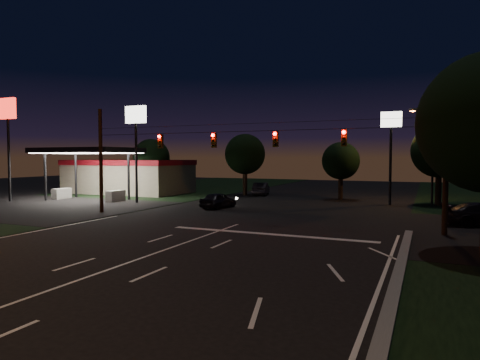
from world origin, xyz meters
The scene contains 17 objects.
ground centered at (0.00, 0.00, 0.00)m, with size 140.00×140.00×0.00m, color black.
cross_street_left centered at (-20.00, 16.00, 0.00)m, with size 20.00×16.00×0.02m, color black.
stop_bar centered at (3.00, 11.50, 0.01)m, with size 12.00×0.50×0.01m, color silver.
utility_pole_right centered at (12.00, 15.00, 0.00)m, with size 0.30×0.30×9.00m, color black.
utility_pole_left centered at (-12.00, 15.00, 0.00)m, with size 0.28×0.28×8.00m, color black.
signal_span centered at (0.00, 14.96, 5.50)m, with size 24.00×0.40×1.56m.
gas_station centered at (-21.86, 30.39, 2.38)m, with size 14.20×16.10×5.25m.
pole_sign_left_near centered at (-14.00, 22.00, 6.98)m, with size 2.20×0.30×9.10m.
pole_sign_left_far centered at (-26.00, 18.00, 7.61)m, with size 2.00×0.30×10.00m.
pole_sign_right centered at (8.00, 30.00, 6.24)m, with size 1.80×0.30×8.40m.
street_light_right_far centered at (11.24, 32.00, 5.24)m, with size 2.20×0.35×9.00m.
tree_far_a centered at (-17.98, 30.12, 4.26)m, with size 4.20×4.20×6.42m.
tree_far_b centered at (-7.98, 34.13, 4.61)m, with size 4.60×4.60×6.98m.
tree_far_c centered at (3.02, 33.10, 3.90)m, with size 3.80×3.80×5.86m.
tree_far_d centered at (12.02, 31.13, 4.83)m, with size 4.80×4.80×7.30m.
car_oncoming_a centered at (-5.13, 21.47, 0.67)m, with size 1.58×3.92×1.33m, color black.
car_oncoming_b centered at (-6.35, 34.84, 0.71)m, with size 1.51×4.34×1.43m, color black.
Camera 1 is at (11.08, -10.84, 4.28)m, focal length 32.00 mm.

